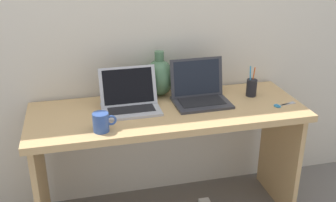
{
  "coord_description": "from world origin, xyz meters",
  "views": [
    {
      "loc": [
        -0.49,
        -2.04,
        1.7
      ],
      "look_at": [
        0.0,
        0.0,
        0.8
      ],
      "focal_mm": 42.6,
      "sensor_mm": 36.0,
      "label": 1
    }
  ],
  "objects_px": {
    "laptop_left": "(130,99)",
    "laptop_right": "(199,91)",
    "pen_cup": "(252,87)",
    "green_vase": "(159,77)",
    "scissors": "(281,105)",
    "coffee_mug": "(101,122)"
  },
  "relations": [
    {
      "from": "laptop_left",
      "to": "laptop_right",
      "type": "relative_size",
      "value": 1.0
    },
    {
      "from": "laptop_right",
      "to": "pen_cup",
      "type": "xyz_separation_m",
      "value": [
        0.34,
        0.0,
        -0.01
      ]
    },
    {
      "from": "laptop_left",
      "to": "green_vase",
      "type": "height_order",
      "value": "green_vase"
    },
    {
      "from": "laptop_right",
      "to": "scissors",
      "type": "distance_m",
      "value": 0.49
    },
    {
      "from": "green_vase",
      "to": "scissors",
      "type": "height_order",
      "value": "green_vase"
    },
    {
      "from": "green_vase",
      "to": "coffee_mug",
      "type": "relative_size",
      "value": 2.29
    },
    {
      "from": "laptop_left",
      "to": "laptop_right",
      "type": "distance_m",
      "value": 0.42
    },
    {
      "from": "green_vase",
      "to": "pen_cup",
      "type": "bearing_deg",
      "value": -15.2
    },
    {
      "from": "pen_cup",
      "to": "laptop_right",
      "type": "bearing_deg",
      "value": -179.74
    },
    {
      "from": "laptop_left",
      "to": "green_vase",
      "type": "xyz_separation_m",
      "value": [
        0.21,
        0.16,
        0.06
      ]
    },
    {
      "from": "coffee_mug",
      "to": "green_vase",
      "type": "bearing_deg",
      "value": 46.29
    },
    {
      "from": "laptop_right",
      "to": "laptop_left",
      "type": "bearing_deg",
      "value": -178.55
    },
    {
      "from": "laptop_left",
      "to": "green_vase",
      "type": "bearing_deg",
      "value": 37.38
    },
    {
      "from": "pen_cup",
      "to": "scissors",
      "type": "relative_size",
      "value": 1.29
    },
    {
      "from": "scissors",
      "to": "green_vase",
      "type": "bearing_deg",
      "value": 153.04
    },
    {
      "from": "pen_cup",
      "to": "green_vase",
      "type": "bearing_deg",
      "value": 164.8
    },
    {
      "from": "laptop_left",
      "to": "coffee_mug",
      "type": "distance_m",
      "value": 0.31
    },
    {
      "from": "laptop_right",
      "to": "green_vase",
      "type": "height_order",
      "value": "green_vase"
    },
    {
      "from": "laptop_left",
      "to": "coffee_mug",
      "type": "bearing_deg",
      "value": -126.07
    },
    {
      "from": "green_vase",
      "to": "scissors",
      "type": "distance_m",
      "value": 0.75
    },
    {
      "from": "laptop_right",
      "to": "green_vase",
      "type": "relative_size",
      "value": 1.18
    },
    {
      "from": "laptop_right",
      "to": "scissors",
      "type": "relative_size",
      "value": 2.25
    }
  ]
}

